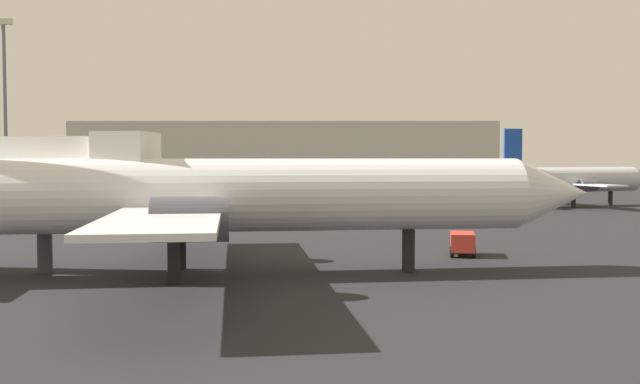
{
  "coord_description": "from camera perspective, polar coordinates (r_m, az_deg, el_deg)",
  "views": [
    {
      "loc": [
        -0.55,
        -13.29,
        5.54
      ],
      "look_at": [
        -0.94,
        45.36,
        2.67
      ],
      "focal_mm": 39.98,
      "sensor_mm": 36.0,
      "label": 1
    }
  ],
  "objects": [
    {
      "name": "light_mast_left",
      "position": [
        101.99,
        -23.92,
        6.79
      ],
      "size": [
        2.4,
        0.5,
        23.5
      ],
      "color": "slate",
      "rests_on": "ground_plane"
    },
    {
      "name": "terminal_building",
      "position": [
        125.95,
        -2.76,
        2.89
      ],
      "size": [
        70.81,
        18.92,
        11.46
      ],
      "primitive_type": "cube",
      "color": "beige",
      "rests_on": "ground_plane"
    },
    {
      "name": "airplane_far_left",
      "position": [
        84.87,
        19.41,
        0.94
      ],
      "size": [
        22.76,
        16.21,
        8.63
      ],
      "rotation": [
        0.0,
        0.0,
        0.35
      ],
      "color": "silver",
      "rests_on": "ground_plane"
    },
    {
      "name": "airplane_at_gate",
      "position": [
        33.48,
        -9.5,
        -0.27
      ],
      "size": [
        37.33,
        26.27,
        12.03
      ],
      "rotation": [
        0.0,
        0.0,
        0.13
      ],
      "color": "white",
      "rests_on": "ground_plane"
    },
    {
      "name": "baggage_cart",
      "position": [
        40.84,
        11.33,
        -3.98
      ],
      "size": [
        1.71,
        2.58,
        1.3
      ],
      "rotation": [
        0.0,
        0.0,
        1.41
      ],
      "color": "red",
      "rests_on": "ground_plane"
    }
  ]
}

